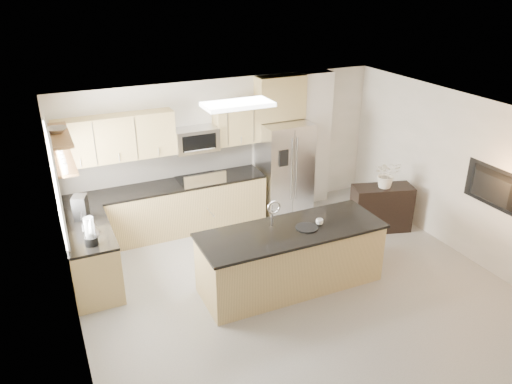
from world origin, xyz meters
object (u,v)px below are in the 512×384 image
bowl (57,129)px  island (291,257)px  blender (90,233)px  kettle (91,225)px  coffee_maker (81,208)px  television (490,189)px  credenza (381,208)px  range (201,202)px  cup (319,222)px  flower_vase (387,167)px  microwave (196,139)px  platter (307,228)px  refrigerator (284,168)px

bowl → island: bearing=-27.1°
blender → kettle: bearing=81.4°
island → coffee_maker: island is taller
bowl → television: size_ratio=0.32×
credenza → kettle: bearing=-166.3°
credenza → television: television is taller
range → cup: 2.64m
range → flower_vase: size_ratio=1.54×
coffee_maker → bowl: bowl is taller
range → flower_vase: 3.35m
microwave → flower_vase: bearing=-29.0°
credenza → flower_vase: (0.02, -0.02, 0.79)m
television → microwave: bearing=47.2°
credenza → platter: platter is taller
microwave → television: bearing=-42.8°
refrigerator → coffee_maker: size_ratio=4.84×
refrigerator → blender: (-3.73, -1.52, 0.21)m
microwave → television: 4.79m
platter → cup: bearing=5.3°
credenza → flower_vase: 0.79m
microwave → refrigerator: (1.66, -0.17, -0.74)m
cup → flower_vase: (1.89, 0.89, 0.22)m
refrigerator → platter: size_ratio=5.47×
platter → coffee_maker: coffee_maker is taller
blender → flower_vase: size_ratio=0.55×
credenza → platter: 2.36m
range → credenza: bearing=-26.9°
platter → blender: blender is taller
kettle → coffee_maker: size_ratio=0.76×
refrigerator → credenza: size_ratio=1.70×
refrigerator → flower_vase: refrigerator is taller
island → microwave: bearing=103.4°
microwave → flower_vase: (2.91, -1.62, -0.42)m
credenza → cup: bearing=-137.6°
kettle → coffee_maker: coffee_maker is taller
microwave → coffee_maker: size_ratio=2.07×
coffee_maker → television: television is taller
range → platter: size_ratio=3.50×
kettle → bowl: bowl is taller
coffee_maker → flower_vase: bearing=-8.9°
refrigerator → cup: 2.43m
microwave → cup: (1.02, -2.51, -0.65)m
coffee_maker → microwave: bearing=21.6°
cup → platter: cup is taller
cup → kettle: 3.25m
cup → platter: size_ratio=0.34×
kettle → blender: bearing=-98.6°
island → coffee_maker: 3.20m
blender → flower_vase: flower_vase is taller
refrigerator → platter: bearing=-110.2°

